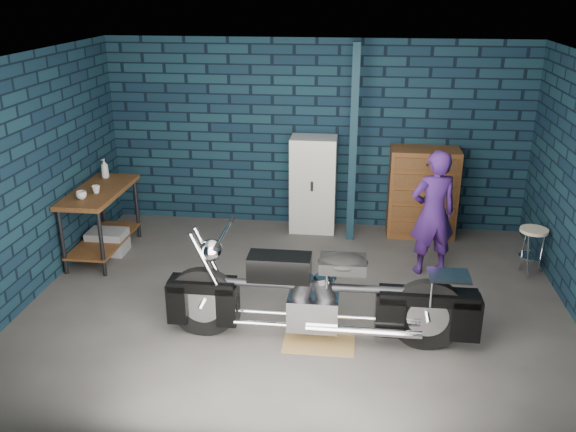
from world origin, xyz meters
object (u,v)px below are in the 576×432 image
(motorcycle, at_px, (320,290))
(shop_stool, at_px, (531,252))
(workbench, at_px, (102,222))
(person, at_px, (433,213))
(tool_chest, at_px, (422,193))
(storage_bin, at_px, (108,242))
(locker, at_px, (313,184))

(motorcycle, height_order, shop_stool, motorcycle)
(workbench, distance_m, person, 4.25)
(workbench, height_order, tool_chest, tool_chest)
(storage_bin, bearing_deg, workbench, -108.77)
(storage_bin, bearing_deg, person, -1.24)
(motorcycle, height_order, tool_chest, tool_chest)
(shop_stool, bearing_deg, workbench, -179.60)
(storage_bin, relative_size, locker, 0.36)
(person, relative_size, storage_bin, 3.15)
(motorcycle, bearing_deg, workbench, 149.24)
(storage_bin, bearing_deg, tool_chest, 15.18)
(motorcycle, distance_m, locker, 2.99)
(motorcycle, xyz_separation_m, person, (1.25, 1.74, 0.20))
(storage_bin, distance_m, tool_chest, 4.38)
(locker, height_order, tool_chest, locker)
(tool_chest, height_order, shop_stool, tool_chest)
(workbench, bearing_deg, shop_stool, 0.40)
(motorcycle, bearing_deg, storage_bin, 148.24)
(workbench, distance_m, motorcycle, 3.48)
(person, xyz_separation_m, storage_bin, (-4.21, 0.09, -0.63))
(workbench, xyz_separation_m, tool_chest, (4.23, 1.20, 0.17))
(storage_bin, height_order, tool_chest, tool_chest)
(locker, bearing_deg, storage_bin, -156.78)
(tool_chest, relative_size, shop_stool, 2.07)
(motorcycle, relative_size, person, 1.68)
(motorcycle, relative_size, locker, 1.91)
(storage_bin, bearing_deg, motorcycle, -31.66)
(motorcycle, xyz_separation_m, shop_stool, (2.47, 1.81, -0.28))
(tool_chest, bearing_deg, workbench, -164.15)
(tool_chest, xyz_separation_m, shop_stool, (1.23, -1.16, -0.33))
(workbench, relative_size, storage_bin, 2.81)
(tool_chest, bearing_deg, storage_bin, -164.82)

